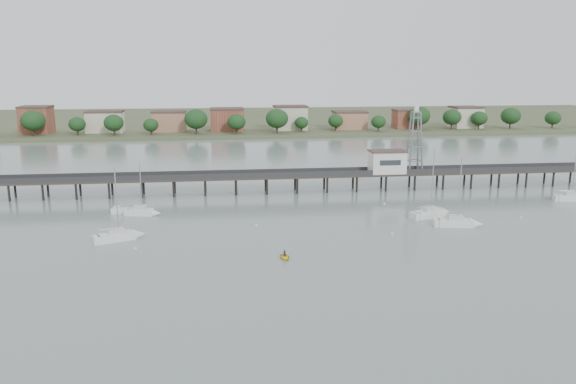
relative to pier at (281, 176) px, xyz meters
name	(u,v)px	position (x,y,z in m)	size (l,w,h in m)	color
ground_plane	(334,293)	(0.00, -60.00, -3.79)	(500.00, 500.00, 0.00)	slate
pier	(281,176)	(0.00, 0.00, 0.00)	(150.00, 5.00, 5.50)	#2D2823
pier_building	(387,162)	(25.00, 0.00, 2.87)	(8.40, 5.40, 5.30)	silver
lattice_tower	(415,142)	(31.50, 0.00, 7.31)	(3.20, 3.20, 15.50)	slate
sailboat_d	(462,223)	(29.30, -32.72, -3.15)	(8.35, 3.85, 13.32)	white
sailboat_b	(145,212)	(-28.72, -17.54, -3.14)	(6.70, 3.05, 10.85)	white
sailboat_c	(435,213)	(27.07, -25.07, -3.16)	(8.93, 5.46, 14.18)	white
sailboat_e	(575,198)	(61.86, -16.68, -3.14)	(7.14, 3.40, 11.49)	white
sailboat_a	(124,236)	(-30.30, -33.21, -3.15)	(8.14, 5.29, 13.06)	white
white_tender	(121,211)	(-33.66, -15.04, -3.32)	(4.04, 1.82, 1.54)	white
yellow_dinghy	(285,258)	(-4.74, -46.08, -3.79)	(2.02, 0.59, 2.82)	yellow
dinghy_occupant	(285,258)	(-4.74, -46.08, -3.79)	(0.40, 1.10, 0.26)	black
mooring_buoys	(311,226)	(2.02, -29.25, -3.71)	(74.50, 25.12, 0.39)	beige
far_shore	(245,120)	(0.36, 179.58, -2.85)	(500.00, 170.00, 10.40)	#475133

